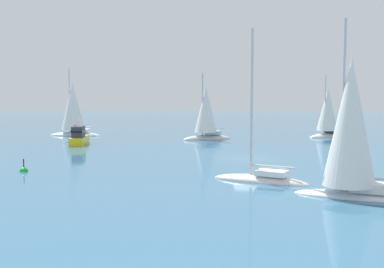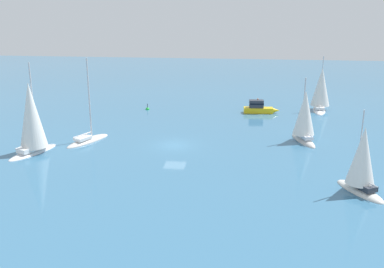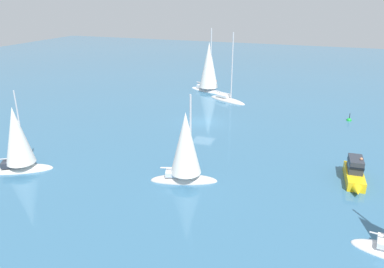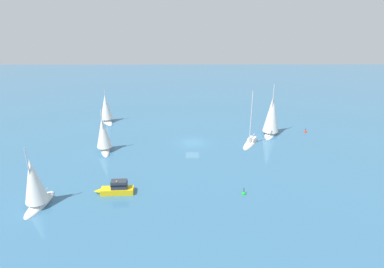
# 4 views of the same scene
# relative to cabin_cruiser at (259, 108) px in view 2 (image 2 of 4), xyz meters

# --- Properties ---
(ground_plane) EXTENTS (160.00, 160.00, 0.00)m
(ground_plane) POSITION_rel_cabin_cruiser_xyz_m (-16.86, 10.27, -0.78)
(ground_plane) COLOR teal
(cabin_cruiser) EXTENTS (1.61, 5.40, 2.15)m
(cabin_cruiser) POSITION_rel_cabin_cruiser_xyz_m (0.00, 0.00, 0.00)
(cabin_cruiser) COLOR yellow
(cabin_cruiser) RESTS_ON ground
(ketch) EXTENTS (6.61, 4.44, 10.37)m
(ketch) POSITION_rel_cabin_cruiser_xyz_m (-16.61, 20.88, -0.57)
(ketch) COLOR silver
(ketch) RESTS_ON ground
(sloop) EXTENTS (6.48, 3.17, 8.66)m
(sloop) POSITION_rel_cabin_cruiser_xyz_m (2.74, -9.32, 2.18)
(sloop) COLOR white
(sloop) RESTS_ON ground
(yacht) EXTENTS (5.64, 4.18, 7.86)m
(yacht) POSITION_rel_cabin_cruiser_xyz_m (-28.04, -8.00, 1.82)
(yacht) COLOR silver
(yacht) RESTS_ON ground
(sloop_1) EXTENTS (5.87, 3.25, 8.13)m
(sloop_1) POSITION_rel_cabin_cruiser_xyz_m (-13.46, -4.88, 1.95)
(sloop_1) COLOR silver
(sloop_1) RESTS_ON ground
(ketch_1) EXTENTS (6.86, 4.23, 10.34)m
(ketch_1) POSITION_rel_cabin_cruiser_xyz_m (-21.05, 25.47, 2.93)
(ketch_1) COLOR white
(ketch_1) RESTS_ON ground
(channel_buoy) EXTENTS (0.63, 0.63, 1.23)m
(channel_buoy) POSITION_rel_cabin_cruiser_xyz_m (0.21, 17.10, -0.77)
(channel_buoy) COLOR green
(channel_buoy) RESTS_ON ground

